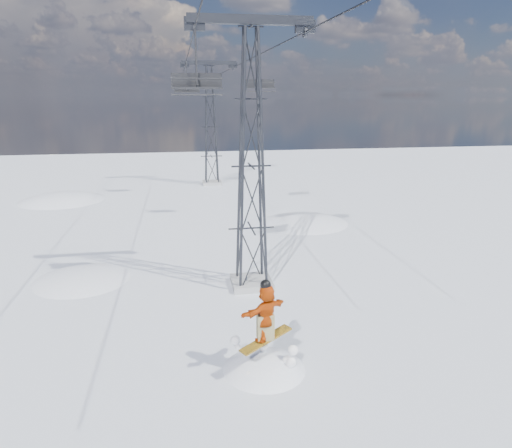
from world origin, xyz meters
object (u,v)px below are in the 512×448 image
Objects in this scene: snowboarder_jump at (264,412)px; lift_tower_near at (251,167)px; lift_tower_far at (211,127)px; lift_chair_near at (197,82)px.

lift_tower_near is at bearing 84.59° from snowboarder_jump.
lift_tower_far is 4.66× the size of lift_chair_near.
snowboarder_jump is (-0.62, -6.59, -7.08)m from lift_tower_near.
lift_tower_near is 4.09m from lift_chair_near.
lift_chair_near is at bearing -169.04° from lift_tower_near.
lift_chair_near is at bearing -94.95° from lift_tower_far.
lift_tower_near is 1.00× the size of lift_tower_far.
lift_tower_near is at bearing -90.00° from lift_tower_far.
lift_tower_far is at bearing 85.05° from lift_chair_near.
snowboarder_jump is (-0.62, -31.59, -7.08)m from lift_tower_far.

